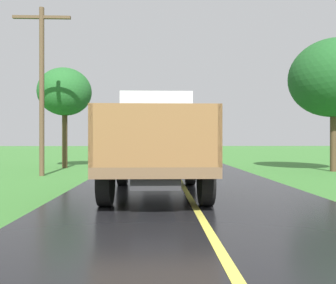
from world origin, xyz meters
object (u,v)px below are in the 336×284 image
object	(u,v)px
utility_pole_roadside	(42,84)
banana_truck_near	(156,139)
roadside_tree_near_left	(65,92)
roadside_tree_far_left	(333,78)

from	to	relation	value
utility_pole_roadside	banana_truck_near	bearing A→B (deg)	-43.07
banana_truck_near	utility_pole_roadside	distance (m)	6.88
roadside_tree_near_left	roadside_tree_far_left	world-z (taller)	roadside_tree_far_left
banana_truck_near	utility_pole_roadside	world-z (taller)	utility_pole_roadside
roadside_tree_far_left	utility_pole_roadside	bearing A→B (deg)	-173.03
banana_truck_near	roadside_tree_far_left	distance (m)	10.71
banana_truck_near	roadside_tree_near_left	bearing A→B (deg)	119.92
roadside_tree_near_left	roadside_tree_far_left	distance (m)	13.52
roadside_tree_near_left	roadside_tree_far_left	bearing A→B (deg)	-10.80
utility_pole_roadside	roadside_tree_far_left	bearing A→B (deg)	6.97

